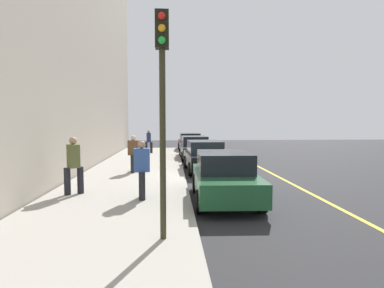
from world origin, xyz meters
TOP-DOWN VIEW (x-y plane):
  - ground_plane at (0.00, 0.00)m, footprint 56.00×56.00m
  - sidewalk at (0.00, -3.30)m, footprint 28.00×4.60m
  - building_facade at (0.00, -6.05)m, footprint 32.00×0.80m
  - lane_stripe_centre at (0.00, 3.20)m, footprint 28.00×0.14m
  - parked_car_maroon at (-12.05, -0.05)m, footprint 4.23×1.96m
  - parked_car_charcoal at (-6.41, -0.06)m, footprint 4.24×1.99m
  - parked_car_black at (-1.26, 0.09)m, footprint 4.23×2.02m
  - parked_car_green at (4.71, 0.07)m, footprint 4.16×2.00m
  - pedestrian_olive_coat at (4.14, -4.69)m, footprint 0.59×0.55m
  - pedestrian_navy_coat at (-9.28, -3.27)m, footprint 0.50×0.56m
  - pedestrian_blue_coat at (4.88, -2.46)m, footprint 0.58×0.50m
  - pedestrian_brown_coat at (-0.20, -3.32)m, footprint 0.56×0.48m
  - traffic_light_pole at (8.23, -1.74)m, footprint 0.35×0.26m
  - rolling_suitcase at (-0.74, -3.29)m, footprint 0.34×0.22m

SIDE VIEW (x-z plane):
  - ground_plane at x=0.00m, z-range 0.00..0.00m
  - lane_stripe_centre at x=0.00m, z-range 0.00..0.01m
  - sidewalk at x=0.00m, z-range 0.00..0.15m
  - rolling_suitcase at x=-0.74m, z-range -0.03..0.84m
  - parked_car_green at x=4.71m, z-range 0.00..1.51m
  - parked_car_black at x=-1.26m, z-range 0.00..1.51m
  - parked_car_maroon at x=-12.05m, z-range 0.00..1.51m
  - parked_car_charcoal at x=-6.41m, z-range 0.00..1.51m
  - pedestrian_brown_coat at x=-0.20m, z-range 0.21..1.90m
  - pedestrian_navy_coat at x=-9.28m, z-range 0.21..1.93m
  - pedestrian_blue_coat at x=4.88m, z-range 0.21..1.96m
  - pedestrian_olive_coat at x=4.14m, z-range 0.21..2.05m
  - traffic_light_pole at x=8.23m, z-range 0.92..5.33m
  - building_facade at x=0.00m, z-range 0.00..15.00m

